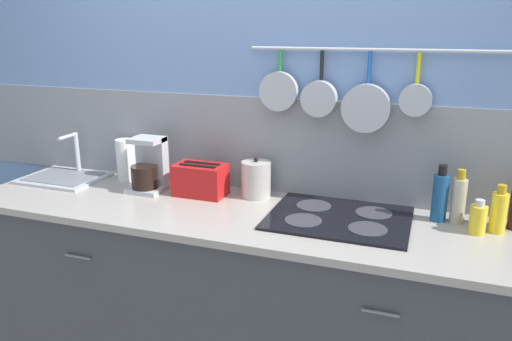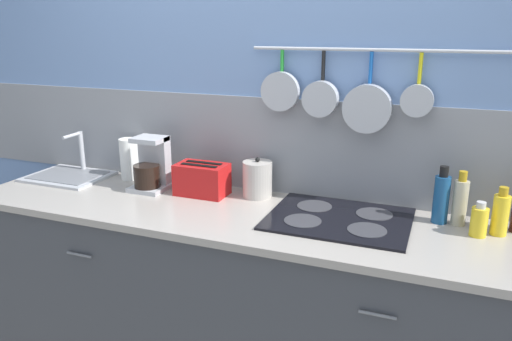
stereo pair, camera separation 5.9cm
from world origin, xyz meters
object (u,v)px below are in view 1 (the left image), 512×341
Objects in this scene: bottle_dish_soap at (440,196)px; bottle_hot_sauce at (459,199)px; paper_towel_roll at (126,160)px; coffee_maker at (149,168)px; bottle_cooking_wine at (478,219)px; toaster at (200,180)px; bottle_sesame_oil at (499,211)px; kettle at (256,179)px.

bottle_hot_sauce is (0.08, 0.00, -0.01)m from bottle_dish_soap.
bottle_dish_soap reaches higher than paper_towel_roll.
coffee_maker is at bearing -177.56° from bottle_hot_sauce.
bottle_cooking_wine is (0.08, -0.10, -0.04)m from bottle_hot_sauce.
paper_towel_roll reaches higher than toaster.
paper_towel_roll reaches higher than bottle_cooking_wine.
bottle_sesame_oil is at bearing -12.33° from bottle_dish_soap.
bottle_cooking_wine is (1.83, -0.15, -0.05)m from paper_towel_roll.
coffee_maker reaches higher than paper_towel_roll.
bottle_dish_soap is at bearing 147.64° from bottle_cooking_wine.
kettle is (0.79, -0.02, -0.02)m from paper_towel_roll.
coffee_maker is 1.61m from bottle_cooking_wine.
bottle_dish_soap is 1.24× the size of bottle_sesame_oil.
bottle_hot_sauce is (1.75, -0.05, -0.01)m from paper_towel_roll.
paper_towel_roll is 1.55× the size of bottle_cooking_wine.
bottle_hot_sauce reaches higher than bottle_cooking_wine.
kettle is 0.96m from bottle_hot_sauce.
kettle is (0.57, 0.09, -0.02)m from coffee_maker.
coffee_maker reaches higher than bottle_cooking_wine.
toaster is at bearing -164.91° from kettle.
bottle_cooking_wine is 0.72× the size of bottle_sesame_oil.
kettle is 1.12m from bottle_sesame_oil.
bottle_sesame_oil reaches higher than toaster.
toaster is at bearing -177.67° from bottle_dish_soap.
bottle_cooking_wine is at bearing -4.65° from paper_towel_roll.
bottle_dish_soap is at bearing -1.70° from paper_towel_roll.
kettle is at bearing -1.59° from paper_towel_roll.
paper_towel_roll is at bearing 175.35° from bottle_cooking_wine.
bottle_sesame_oil is (1.69, 0.01, -0.02)m from coffee_maker.
paper_towel_roll is at bearing 169.25° from toaster.
bottle_cooking_wine is at bearing -32.36° from bottle_dish_soap.
bottle_sesame_oil is at bearing -3.04° from paper_towel_roll.
bottle_cooking_wine is (1.32, -0.05, -0.02)m from toaster.
paper_towel_roll is 1.12× the size of kettle.
bottle_cooking_wine is at bearing -6.95° from kettle.
paper_towel_roll reaches higher than kettle.
toaster is (0.29, 0.01, -0.04)m from coffee_maker.
bottle_dish_soap is (1.45, 0.06, -0.00)m from coffee_maker.
bottle_sesame_oil is (1.40, -0.00, 0.01)m from toaster.
bottle_hot_sauce is at bearing 127.17° from bottle_cooking_wine.
bottle_sesame_oil reaches higher than bottle_cooking_wine.
paper_towel_roll is 1.75m from bottle_hot_sauce.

